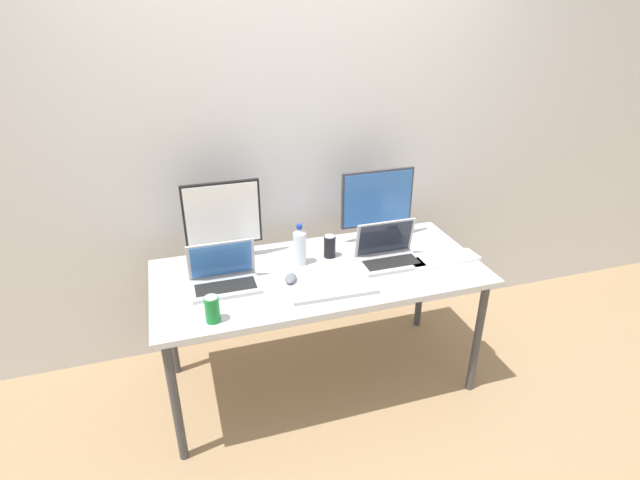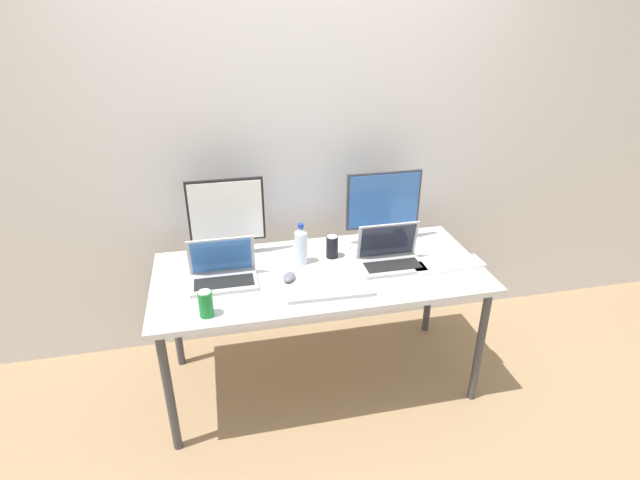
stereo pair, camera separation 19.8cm
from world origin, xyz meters
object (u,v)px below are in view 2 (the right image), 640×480
Objects in this scene: work_desk at (320,280)px; keyboard_main at (448,265)px; monitor_left at (227,217)px; keyboard_aux at (331,292)px; laptop_secondary at (390,256)px; monitor_center at (383,205)px; water_bottle at (301,245)px; soda_can_by_laptop at (332,247)px; mouse_by_keyboard at (289,277)px; laptop_silver at (223,272)px; soda_can_near_keyboard at (206,304)px.

keyboard_main is (0.67, -0.11, 0.07)m from work_desk.
monitor_left is 1.04× the size of keyboard_aux.
work_desk is at bearing 177.44° from laptop_secondary.
water_bottle is at bearing -162.16° from monitor_center.
soda_can_by_laptop is (-0.28, 0.15, 0.01)m from laptop_secondary.
mouse_by_keyboard is (-0.85, 0.05, 0.01)m from keyboard_main.
keyboard_aux is at bearing -104.18° from soda_can_by_laptop.
water_bottle reaches higher than laptop_secondary.
mouse_by_keyboard is at bearing 173.77° from keyboard_main.
monitor_center is at bearing 51.84° from keyboard_aux.
soda_can_by_laptop reaches higher than keyboard_main.
monitor_center reaches higher than work_desk.
soda_can_by_laptop is (-0.33, -0.13, -0.16)m from monitor_center.
work_desk is 3.88× the size of monitor_left.
soda_can_by_laptop is at bearing 9.46° from water_bottle.
monitor_center reaches higher than laptop_secondary.
keyboard_main is (1.17, -0.11, -0.04)m from laptop_silver.
water_bottle is (-0.75, 0.21, 0.10)m from keyboard_main.
soda_can_near_keyboard is at bearing -151.25° from monitor_center.
keyboard_aux is 1.85× the size of water_bottle.
soda_can_near_keyboard reaches higher than mouse_by_keyboard.
monitor_left is 3.53× the size of soda_can_near_keyboard.
laptop_secondary is 0.31m from keyboard_main.
laptop_silver is (-0.50, 0.00, 0.11)m from work_desk.
work_desk is at bearing 93.09° from keyboard_aux.
water_bottle is at bearing 82.44° from mouse_by_keyboard.
laptop_secondary reaches higher than work_desk.
soda_can_near_keyboard is (-0.51, -0.39, -0.04)m from water_bottle.
soda_can_near_keyboard is at bearing -148.29° from soda_can_by_laptop.
monitor_left is 1.33× the size of laptop_secondary.
monitor_left is (-0.45, 0.28, 0.29)m from work_desk.
keyboard_aux is (-0.43, -0.50, -0.22)m from monitor_center.
keyboard_main is 0.85m from mouse_by_keyboard.
mouse_by_keyboard is (-0.17, -0.06, 0.08)m from work_desk.
laptop_secondary is 0.44m from keyboard_aux.
keyboard_aux is at bearing 5.18° from soda_can_near_keyboard.
monitor_left is 0.88m from monitor_center.
keyboard_main is 1.69× the size of water_bottle.
soda_can_by_laptop is at bearing -157.94° from monitor_center.
water_bottle is at bearing 105.95° from keyboard_aux.
soda_can_by_laptop is (0.09, 0.37, 0.05)m from keyboard_aux.
monitor_left is at bearing 179.64° from monitor_center.
work_desk is 13.69× the size of soda_can_by_laptop.
laptop_secondary is 0.85× the size of keyboard_main.
soda_can_by_laptop is (-0.58, 0.24, 0.05)m from keyboard_main.
soda_can_near_keyboard is (-0.41, -0.23, 0.05)m from mouse_by_keyboard.
monitor_center is (0.88, -0.01, -0.01)m from monitor_left.
laptop_silver is (-0.93, -0.27, -0.17)m from monitor_center.
monitor_center is 3.44× the size of soda_can_by_laptop.
laptop_silver is 0.78× the size of keyboard_aux.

